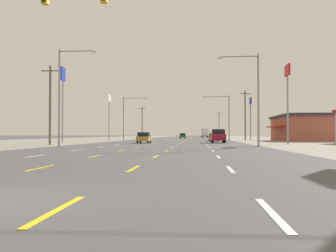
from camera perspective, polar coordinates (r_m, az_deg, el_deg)
The scene contains 23 objects.
ground_plane at distance 72.73m, azimuth 1.20°, elevation -2.25°, with size 572.00×572.00×0.00m, color #4C4C4F.
lot_apron_left at distance 78.12m, azimuth -17.25°, elevation -2.12°, with size 28.00×440.00×0.01m, color gray.
lot_apron_right at distance 75.51m, azimuth 20.32°, elevation -2.13°, with size 28.00×440.00×0.01m, color gray.
lane_markings at distance 111.19m, azimuth 2.31°, elevation -1.90°, with size 10.64×227.60×0.01m.
signal_span_wire at distance 18.32m, azimuth -8.09°, elevation 12.10°, with size 27.75×0.53×9.60m.
hatchback_inner_left_nearest at distance 53.88m, azimuth -3.65°, elevation -1.76°, with size 1.72×3.90×1.54m.
suv_far_right_near at distance 55.43m, azimuth 7.59°, elevation -1.49°, with size 1.98×4.90×1.98m.
sedan_far_right_mid at distance 71.07m, azimuth 6.93°, elevation -1.65°, with size 1.80×4.50×1.46m.
hatchback_center_turn_midfar at distance 108.24m, azimuth 2.26°, elevation -1.51°, with size 1.72×3.90×1.54m.
box_truck_far_right_far at distance 132.39m, azimuth 5.60°, elevation -1.00°, with size 2.40×7.20×3.23m.
storefront_right_row_2 at distance 75.62m, azimuth 19.93°, elevation -0.27°, with size 11.07×17.01×4.88m.
pole_sign_left_row_1 at distance 59.94m, azimuth -15.65°, elevation 5.64°, with size 0.24×1.64×11.52m.
pole_sign_left_row_2 at distance 83.15m, azimuth -8.92°, elevation 3.15°, with size 0.24×2.37×9.98m.
pole_sign_right_row_1 at distance 50.83m, azimuth 17.65°, elevation 6.04°, with size 0.24×2.21×10.20m.
pole_sign_right_row_2 at distance 80.03m, azimuth 12.40°, elevation 2.56°, with size 0.24×1.92×8.87m.
streetlight_left_row_0 at distance 40.54m, azimuth -15.64°, elevation 5.25°, with size 4.01×0.26×10.11m.
streetlight_right_row_0 at distance 38.48m, azimuth 12.89°, elevation 4.95°, with size 4.11×0.26×9.28m.
streetlight_left_row_1 at distance 73.36m, azimuth -6.34°, elevation 1.72°, with size 4.59×0.26×8.52m.
streetlight_right_row_1 at distance 72.29m, azimuth 8.74°, elevation 1.87°, with size 5.06×0.26×8.67m.
utility_pole_left_row_0 at distance 46.82m, azimuth -17.43°, elevation 3.25°, with size 2.20×0.26×9.40m.
utility_pole_right_row_1 at distance 76.29m, azimuth 11.60°, elevation 1.70°, with size 2.20×0.26×9.93m.
utility_pole_left_row_2 at distance 116.85m, azimuth -3.93°, elevation 0.63°, with size 2.20×0.26×9.82m.
utility_pole_right_row_3 at distance 152.78m, azimuth 7.75°, elevation 0.29°, with size 2.20×0.26×10.32m.
Camera 1 is at (4.06, -6.61, 1.26)m, focal length 40.24 mm.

